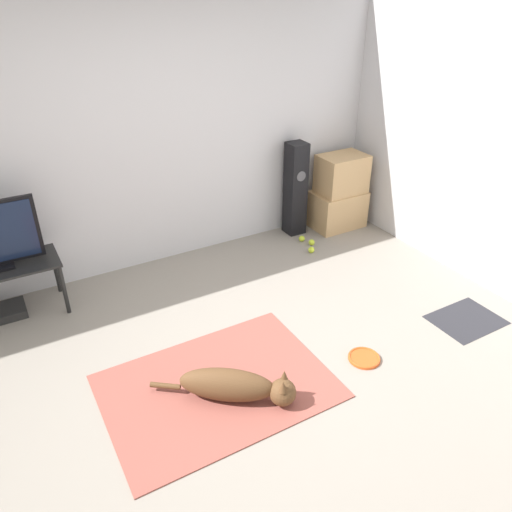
% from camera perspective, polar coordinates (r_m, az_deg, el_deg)
% --- Properties ---
extents(ground_plane, '(12.00, 12.00, 0.00)m').
position_cam_1_polar(ground_plane, '(3.72, -0.78, -14.62)').
color(ground_plane, gray).
extents(wall_back, '(8.00, 0.06, 2.55)m').
position_cam_1_polar(wall_back, '(4.80, -13.45, 12.89)').
color(wall_back, silver).
rests_on(wall_back, ground_plane).
extents(area_rug, '(1.59, 1.14, 0.01)m').
position_cam_1_polar(area_rug, '(3.72, -4.42, -14.61)').
color(area_rug, '#934C42').
rests_on(area_rug, ground_plane).
extents(dog, '(0.85, 0.67, 0.25)m').
position_cam_1_polar(dog, '(3.54, -2.26, -14.61)').
color(dog, brown).
rests_on(dog, area_rug).
extents(frisbee, '(0.25, 0.25, 0.03)m').
position_cam_1_polar(frisbee, '(4.01, 12.26, -11.31)').
color(frisbee, '#DB511E').
rests_on(frisbee, ground_plane).
extents(cardboard_box_lower, '(0.59, 0.41, 0.42)m').
position_cam_1_polar(cardboard_box_lower, '(5.88, 9.25, 5.33)').
color(cardboard_box_lower, tan).
rests_on(cardboard_box_lower, ground_plane).
extents(cardboard_box_upper, '(0.53, 0.37, 0.43)m').
position_cam_1_polar(cardboard_box_upper, '(5.73, 9.79, 9.23)').
color(cardboard_box_upper, tan).
rests_on(cardboard_box_upper, cardboard_box_lower).
extents(floor_speaker, '(0.20, 0.20, 1.04)m').
position_cam_1_polar(floor_speaker, '(5.55, 4.52, 7.62)').
color(floor_speaker, black).
rests_on(floor_speaker, ground_plane).
extents(tennis_ball_by_boxes, '(0.07, 0.07, 0.07)m').
position_cam_1_polar(tennis_ball_by_boxes, '(5.55, 5.25, 1.99)').
color(tennis_ball_by_boxes, '#C6E033').
rests_on(tennis_ball_by_boxes, ground_plane).
extents(tennis_ball_near_speaker, '(0.07, 0.07, 0.07)m').
position_cam_1_polar(tennis_ball_near_speaker, '(5.48, 6.37, 1.57)').
color(tennis_ball_near_speaker, '#C6E033').
rests_on(tennis_ball_near_speaker, ground_plane).
extents(tennis_ball_loose_on_carpet, '(0.07, 0.07, 0.07)m').
position_cam_1_polar(tennis_ball_loose_on_carpet, '(5.33, 6.34, 0.71)').
color(tennis_ball_loose_on_carpet, '#C6E033').
rests_on(tennis_ball_loose_on_carpet, ground_plane).
extents(game_console, '(0.33, 0.28, 0.07)m').
position_cam_1_polar(game_console, '(4.86, -26.70, -5.72)').
color(game_console, black).
rests_on(game_console, ground_plane).
extents(door_mat, '(0.59, 0.45, 0.01)m').
position_cam_1_polar(door_mat, '(4.68, 22.89, -6.72)').
color(door_mat, '#28282D').
rests_on(door_mat, ground_plane).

